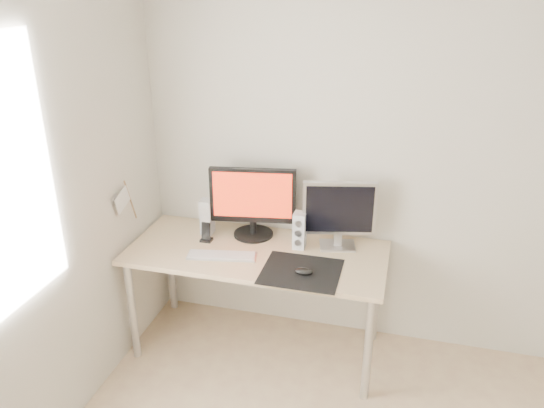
{
  "coord_description": "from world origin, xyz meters",
  "views": [
    {
      "loc": [
        -0.09,
        -1.4,
        2.29
      ],
      "look_at": [
        -0.86,
        1.49,
        1.01
      ],
      "focal_mm": 35.0,
      "sensor_mm": 36.0,
      "label": 1
    }
  ],
  "objects_px": {
    "second_monitor": "(339,212)",
    "desk": "(257,262)",
    "keyboard": "(222,256)",
    "mouse": "(304,271)",
    "speaker_right": "(300,230)",
    "phone_dock": "(206,235)",
    "speaker_left": "(207,217)",
    "main_monitor": "(253,200)"
  },
  "relations": [
    {
      "from": "second_monitor",
      "to": "speaker_left",
      "type": "distance_m",
      "value": 0.87
    },
    {
      "from": "second_monitor",
      "to": "desk",
      "type": "bearing_deg",
      "value": -159.18
    },
    {
      "from": "main_monitor",
      "to": "speaker_right",
      "type": "relative_size",
      "value": 2.33
    },
    {
      "from": "phone_dock",
      "to": "second_monitor",
      "type": "bearing_deg",
      "value": 9.35
    },
    {
      "from": "mouse",
      "to": "main_monitor",
      "type": "distance_m",
      "value": 0.63
    },
    {
      "from": "speaker_left",
      "to": "keyboard",
      "type": "bearing_deg",
      "value": -54.68
    },
    {
      "from": "speaker_right",
      "to": "phone_dock",
      "type": "bearing_deg",
      "value": -173.64
    },
    {
      "from": "mouse",
      "to": "main_monitor",
      "type": "height_order",
      "value": "main_monitor"
    },
    {
      "from": "mouse",
      "to": "speaker_left",
      "type": "height_order",
      "value": "speaker_left"
    },
    {
      "from": "speaker_right",
      "to": "second_monitor",
      "type": "bearing_deg",
      "value": 16.82
    },
    {
      "from": "main_monitor",
      "to": "speaker_left",
      "type": "distance_m",
      "value": 0.34
    },
    {
      "from": "desk",
      "to": "speaker_right",
      "type": "distance_m",
      "value": 0.33
    },
    {
      "from": "mouse",
      "to": "main_monitor",
      "type": "bearing_deg",
      "value": 136.13
    },
    {
      "from": "mouse",
      "to": "keyboard",
      "type": "bearing_deg",
      "value": 171.12
    },
    {
      "from": "second_monitor",
      "to": "keyboard",
      "type": "distance_m",
      "value": 0.76
    },
    {
      "from": "mouse",
      "to": "speaker_right",
      "type": "height_order",
      "value": "speaker_right"
    },
    {
      "from": "desk",
      "to": "keyboard",
      "type": "height_order",
      "value": "keyboard"
    },
    {
      "from": "mouse",
      "to": "main_monitor",
      "type": "xyz_separation_m",
      "value": [
        -0.42,
        0.4,
        0.23
      ]
    },
    {
      "from": "speaker_left",
      "to": "keyboard",
      "type": "relative_size",
      "value": 0.54
    },
    {
      "from": "second_monitor",
      "to": "speaker_left",
      "type": "relative_size",
      "value": 1.89
    },
    {
      "from": "main_monitor",
      "to": "speaker_left",
      "type": "height_order",
      "value": "main_monitor"
    },
    {
      "from": "main_monitor",
      "to": "second_monitor",
      "type": "bearing_deg",
      "value": -1.53
    },
    {
      "from": "mouse",
      "to": "second_monitor",
      "type": "distance_m",
      "value": 0.47
    },
    {
      "from": "speaker_right",
      "to": "keyboard",
      "type": "xyz_separation_m",
      "value": [
        -0.43,
        -0.24,
        -0.11
      ]
    },
    {
      "from": "main_monitor",
      "to": "phone_dock",
      "type": "bearing_deg",
      "value": -150.82
    },
    {
      "from": "mouse",
      "to": "second_monitor",
      "type": "relative_size",
      "value": 0.23
    },
    {
      "from": "keyboard",
      "to": "speaker_right",
      "type": "bearing_deg",
      "value": 28.98
    },
    {
      "from": "second_monitor",
      "to": "speaker_right",
      "type": "height_order",
      "value": "second_monitor"
    },
    {
      "from": "mouse",
      "to": "phone_dock",
      "type": "bearing_deg",
      "value": 159.88
    },
    {
      "from": "speaker_left",
      "to": "keyboard",
      "type": "xyz_separation_m",
      "value": [
        0.2,
        -0.28,
        -0.11
      ]
    },
    {
      "from": "speaker_right",
      "to": "phone_dock",
      "type": "xyz_separation_m",
      "value": [
        -0.6,
        -0.07,
        -0.08
      ]
    },
    {
      "from": "main_monitor",
      "to": "mouse",
      "type": "bearing_deg",
      "value": -43.87
    },
    {
      "from": "mouse",
      "to": "keyboard",
      "type": "xyz_separation_m",
      "value": [
        -0.52,
        0.08,
        -0.01
      ]
    },
    {
      "from": "main_monitor",
      "to": "speaker_left",
      "type": "xyz_separation_m",
      "value": [
        -0.3,
        -0.04,
        -0.14
      ]
    },
    {
      "from": "mouse",
      "to": "phone_dock",
      "type": "height_order",
      "value": "phone_dock"
    },
    {
      "from": "desk",
      "to": "second_monitor",
      "type": "relative_size",
      "value": 3.57
    },
    {
      "from": "mouse",
      "to": "phone_dock",
      "type": "xyz_separation_m",
      "value": [
        -0.69,
        0.25,
        0.02
      ]
    },
    {
      "from": "keyboard",
      "to": "second_monitor",
      "type": "bearing_deg",
      "value": 24.99
    },
    {
      "from": "desk",
      "to": "mouse",
      "type": "bearing_deg",
      "value": -31.4
    },
    {
      "from": "desk",
      "to": "second_monitor",
      "type": "distance_m",
      "value": 0.6
    },
    {
      "from": "speaker_left",
      "to": "mouse",
      "type": "bearing_deg",
      "value": -26.79
    },
    {
      "from": "keyboard",
      "to": "phone_dock",
      "type": "relative_size",
      "value": 3.37
    }
  ]
}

